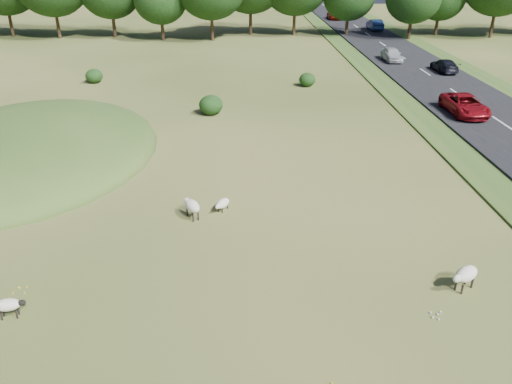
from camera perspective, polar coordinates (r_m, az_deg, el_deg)
The scene contains 14 objects.
ground at distance 39.07m, azimuth -3.87°, elevation 9.05°, with size 160.00×160.00×0.00m, color #324A17.
mound at distance 34.15m, azimuth -24.81°, elevation 4.04°, with size 16.00×20.00×4.00m, color #33561E.
road at distance 52.17m, azimuth 19.48°, elevation 12.19°, with size 8.00×150.00×0.25m, color black.
shrubs at distance 43.53m, azimuth -6.53°, elevation 11.67°, with size 21.32×11.93×1.48m.
sheep_0 at distance 19.40m, azimuth -26.43°, elevation -11.49°, with size 1.07×0.56×0.75m.
sheep_2 at distance 23.48m, azimuth -7.34°, elevation -1.57°, with size 1.02×1.30×0.93m.
sheep_3 at distance 24.11m, azimuth -3.85°, elevation -1.33°, with size 0.84×1.07×0.61m.
sheep_4 at distance 20.16m, azimuth 22.83°, elevation -8.68°, with size 1.32×1.09×0.95m.
car_0 at distance 40.72m, azimuth 22.76°, elevation 9.19°, with size 2.34×5.08×1.41m, color maroon.
car_1 at distance 80.51m, azimuth 13.43°, elevation 18.10°, with size 1.63×4.68×1.54m, color navy.
car_4 at distance 54.66m, azimuth 20.73°, elevation 13.38°, with size 1.71×4.21×1.22m, color black.
car_5 at distance 58.30m, azimuth 15.26°, elevation 14.95°, with size 1.69×4.20×1.43m, color silver.
car_6 at distance 107.71m, azimuth 9.52°, elevation 20.27°, with size 1.79×4.40×1.28m, color maroon.
car_7 at distance 91.69m, azimuth 8.99°, elevation 19.32°, with size 2.15×4.66×1.30m, color maroon.
Camera 1 is at (1.19, -17.31, 11.53)m, focal length 35.00 mm.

